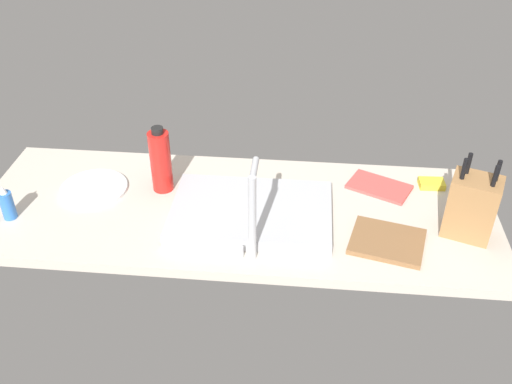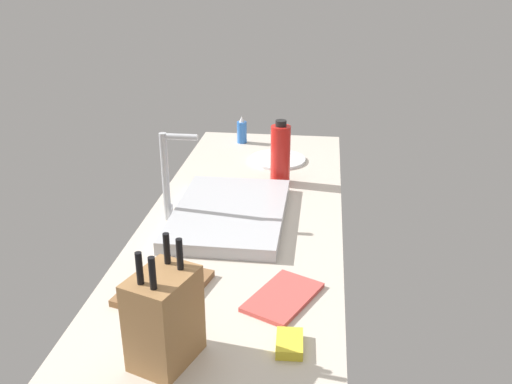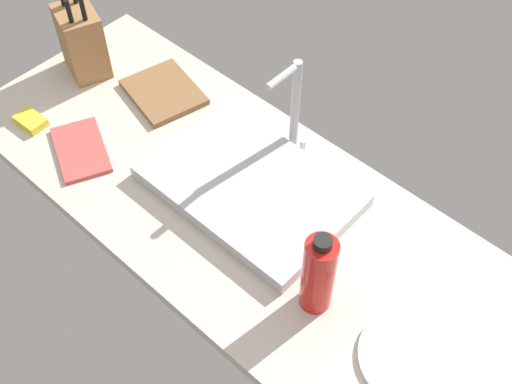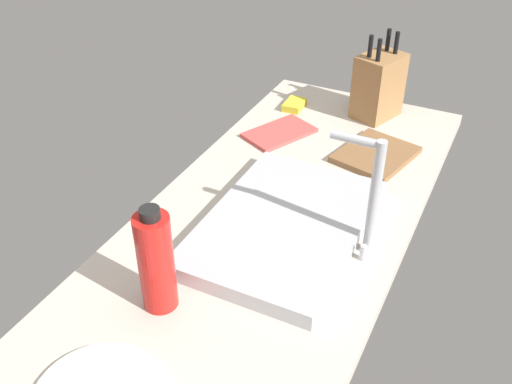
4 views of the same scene
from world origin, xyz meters
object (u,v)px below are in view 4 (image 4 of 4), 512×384
(knife_block, at_px, (378,86))
(cutting_board, at_px, (376,154))
(water_bottle, at_px, (156,261))
(sink_basin, at_px, (284,226))
(dish_sponge, at_px, (294,105))
(faucet, at_px, (370,191))
(dish_towel, at_px, (279,133))

(knife_block, height_order, cutting_board, knife_block)
(water_bottle, bearing_deg, sink_basin, 157.51)
(cutting_board, xyz_separation_m, water_bottle, (0.78, -0.24, 0.11))
(sink_basin, bearing_deg, cutting_board, 167.48)
(sink_basin, height_order, dish_sponge, sink_basin)
(cutting_board, bearing_deg, faucet, 12.58)
(dish_towel, relative_size, dish_sponge, 2.40)
(dish_towel, bearing_deg, sink_basin, 25.70)
(cutting_board, bearing_deg, sink_basin, -12.52)
(cutting_board, relative_size, dish_sponge, 2.53)
(dish_towel, bearing_deg, water_bottle, 5.53)
(sink_basin, xyz_separation_m, dish_sponge, (-0.63, -0.24, -0.01))
(sink_basin, relative_size, water_bottle, 2.15)
(knife_block, relative_size, dish_towel, 1.30)
(faucet, distance_m, cutting_board, 0.46)
(faucet, xyz_separation_m, dish_towel, (-0.42, -0.41, -0.16))
(sink_basin, bearing_deg, knife_block, 178.45)
(faucet, distance_m, water_bottle, 0.49)
(knife_block, bearing_deg, sink_basin, 17.96)
(knife_block, distance_m, dish_towel, 0.36)
(cutting_board, distance_m, dish_sponge, 0.39)
(knife_block, bearing_deg, faucet, 33.85)
(sink_basin, relative_size, faucet, 1.80)
(dish_sponge, bearing_deg, cutting_board, 61.08)
(cutting_board, height_order, dish_towel, cutting_board)
(faucet, bearing_deg, cutting_board, -167.42)
(knife_block, distance_m, dish_sponge, 0.29)
(sink_basin, bearing_deg, dish_sponge, -158.98)
(sink_basin, height_order, knife_block, knife_block)
(faucet, height_order, cutting_board, faucet)
(cutting_board, bearing_deg, dish_towel, -89.80)
(faucet, distance_m, dish_towel, 0.61)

